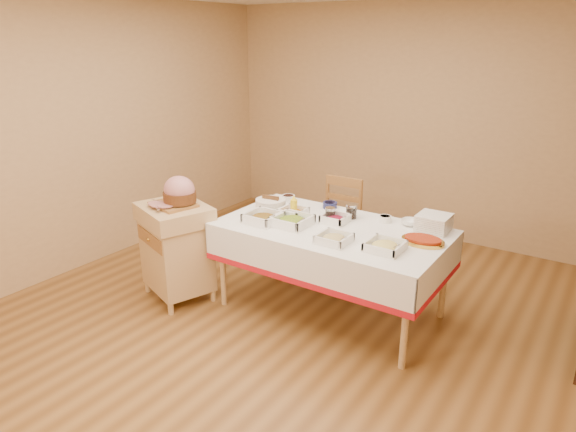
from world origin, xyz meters
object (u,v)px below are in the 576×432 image
object	(u,v)px
butcher_cart	(177,246)
preserve_jar_left	(330,215)
brass_platter	(423,241)
plate_stack	(434,223)
dining_chair	(336,226)
preserve_jar_right	(351,212)
bread_basket	(271,204)
mustard_bottle	(294,207)
ham_on_board	(178,193)
dining_table	(332,246)

from	to	relation	value
butcher_cart	preserve_jar_left	size ratio (longest dim) A/B	7.83
brass_platter	preserve_jar_left	bearing A→B (deg)	176.12
plate_stack	brass_platter	world-z (taller)	plate_stack
plate_stack	dining_chair	bearing A→B (deg)	162.10
preserve_jar_right	bread_basket	xyz separation A→B (m)	(-0.70, -0.20, -0.00)
dining_chair	plate_stack	distance (m)	1.15
preserve_jar_right	mustard_bottle	world-z (taller)	mustard_bottle
bread_basket	plate_stack	distance (m)	1.40
ham_on_board	preserve_jar_left	world-z (taller)	ham_on_board
mustard_bottle	plate_stack	size ratio (longest dim) A/B	0.77
dining_table	preserve_jar_left	bearing A→B (deg)	126.03
mustard_bottle	brass_platter	xyz separation A→B (m)	(1.13, 0.03, -0.06)
dining_table	preserve_jar_left	xyz separation A→B (m)	(-0.10, 0.13, 0.21)
plate_stack	butcher_cart	bearing A→B (deg)	-155.15
ham_on_board	butcher_cart	bearing A→B (deg)	-141.86
ham_on_board	preserve_jar_left	distance (m)	1.29
dining_table	dining_chair	size ratio (longest dim) A/B	1.95
preserve_jar_left	plate_stack	bearing A→B (deg)	16.76
bread_basket	butcher_cart	bearing A→B (deg)	-133.38
preserve_jar_left	preserve_jar_right	size ratio (longest dim) A/B	0.90
ham_on_board	preserve_jar_left	size ratio (longest dim) A/B	3.56
dining_table	brass_platter	size ratio (longest dim) A/B	5.63
dining_table	bread_basket	world-z (taller)	bread_basket
brass_platter	mustard_bottle	bearing A→B (deg)	-178.25
preserve_jar_right	preserve_jar_left	bearing A→B (deg)	-130.15
dining_table	bread_basket	xyz separation A→B (m)	(-0.67, 0.08, 0.21)
dining_table	ham_on_board	world-z (taller)	ham_on_board
preserve_jar_left	ham_on_board	bearing A→B (deg)	-150.40
ham_on_board	brass_platter	distance (m)	2.03
ham_on_board	bread_basket	bearing A→B (deg)	47.15
ham_on_board	preserve_jar_right	bearing A→B (deg)	32.20
butcher_cart	preserve_jar_right	distance (m)	1.54
butcher_cart	preserve_jar_left	world-z (taller)	preserve_jar_left
mustard_bottle	dining_chair	bearing A→B (deg)	85.30
dining_table	bread_basket	distance (m)	0.71
dining_table	brass_platter	distance (m)	0.75
dining_chair	bread_basket	distance (m)	0.78
mustard_bottle	bread_basket	world-z (taller)	mustard_bottle
butcher_cart	mustard_bottle	size ratio (longest dim) A/B	4.57
dining_chair	mustard_bottle	bearing A→B (deg)	-94.70
preserve_jar_left	brass_platter	size ratio (longest dim) A/B	0.34
butcher_cart	ham_on_board	xyz separation A→B (m)	(0.04, 0.03, 0.48)
dining_table	preserve_jar_left	size ratio (longest dim) A/B	16.66
preserve_jar_right	brass_platter	distance (m)	0.73
preserve_jar_right	plate_stack	world-z (taller)	plate_stack
mustard_bottle	preserve_jar_right	bearing A→B (deg)	28.97
preserve_jar_right	brass_platter	size ratio (longest dim) A/B	0.38
dining_chair	preserve_jar_right	size ratio (longest dim) A/B	7.69
ham_on_board	plate_stack	world-z (taller)	ham_on_board
mustard_bottle	bread_basket	xyz separation A→B (m)	(-0.27, 0.04, -0.03)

